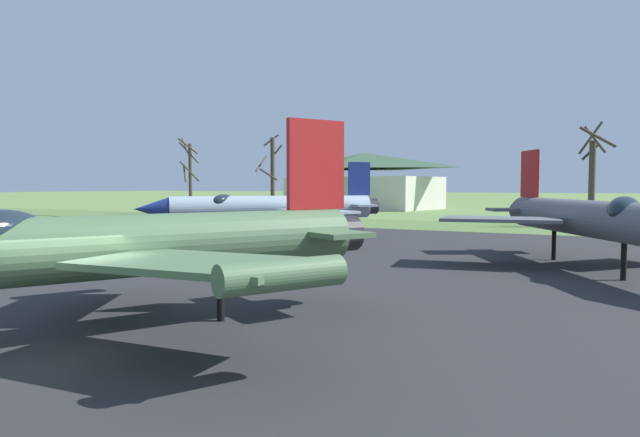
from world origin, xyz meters
name	(u,v)px	position (x,y,z in m)	size (l,w,h in m)	color
ground_plane	(68,357)	(0.00, 0.00, 0.00)	(600.00, 600.00, 0.00)	#607F42
asphalt_apron	(348,271)	(0.00, 13.48, 0.03)	(90.94, 44.95, 0.05)	#28282B
grass_verge_strip	(493,228)	(0.00, 41.96, 0.03)	(150.94, 12.00, 0.06)	#537039
jet_fighter_front_left	(591,218)	(8.88, 18.44, 2.28)	(11.36, 14.98, 5.47)	#565B60
jet_fighter_rear_center	(92,246)	(-0.54, 1.11, 2.22)	(10.94, 14.62, 5.50)	#4C6B47
jet_fighter_rear_left	(268,207)	(-10.49, 23.14, 2.22)	(13.32, 13.62, 5.22)	#8EA3B2
info_placard_rear_left	(137,237)	(-15.10, 16.29, 0.61)	(0.61, 0.40, 0.95)	black
bare_tree_far_left	(190,174)	(-38.55, 47.41, 5.07)	(2.86, 1.96, 9.61)	#42382D
bare_tree_left_of_center	(272,175)	(-24.71, 45.20, 4.77)	(2.89, 2.93, 9.38)	#42382D
bare_tree_center	(592,175)	(7.24, 47.28, 4.52)	(3.14, 3.19, 9.27)	#42382D
visitor_building	(363,181)	(-27.21, 75.23, 4.31)	(25.27, 17.05, 8.80)	beige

